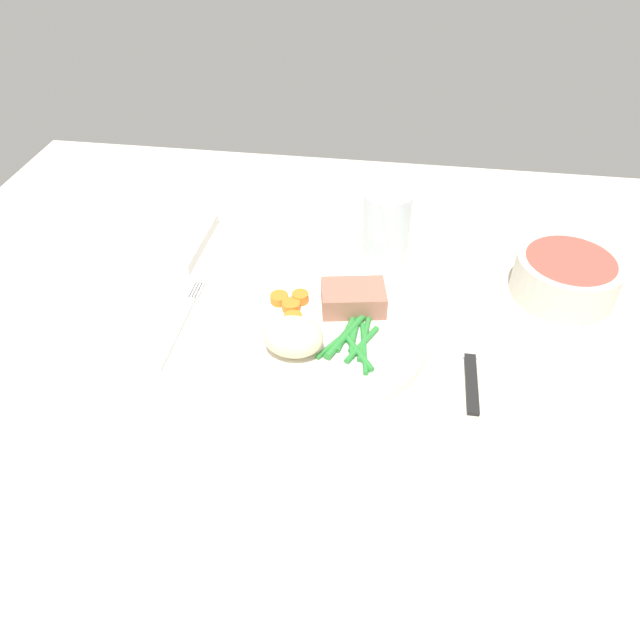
{
  "coord_description": "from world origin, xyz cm",
  "views": [
    {
      "loc": [
        6.38,
        -55.49,
        50.99
      ],
      "look_at": [
        -1.36,
        -2.61,
        4.6
      ],
      "focal_mm": 33.59,
      "sensor_mm": 36.0,
      "label": 1
    }
  ],
  "objects_px": {
    "water_glass": "(386,229)",
    "salad_bowl": "(566,275)",
    "dinner_plate": "(320,331)",
    "meat_portion": "(353,298)",
    "napkin": "(165,240)",
    "fork": "(180,323)",
    "knife": "(469,351)"
  },
  "relations": [
    {
      "from": "meat_portion",
      "to": "salad_bowl",
      "type": "relative_size",
      "value": 0.59
    },
    {
      "from": "water_glass",
      "to": "napkin",
      "type": "distance_m",
      "value": 0.32
    },
    {
      "from": "knife",
      "to": "water_glass",
      "type": "relative_size",
      "value": 2.08
    },
    {
      "from": "dinner_plate",
      "to": "salad_bowl",
      "type": "distance_m",
      "value": 0.33
    },
    {
      "from": "fork",
      "to": "knife",
      "type": "bearing_deg",
      "value": -3.83
    },
    {
      "from": "dinner_plate",
      "to": "knife",
      "type": "height_order",
      "value": "dinner_plate"
    },
    {
      "from": "meat_portion",
      "to": "napkin",
      "type": "bearing_deg",
      "value": 156.81
    },
    {
      "from": "dinner_plate",
      "to": "meat_portion",
      "type": "relative_size",
      "value": 3.37
    },
    {
      "from": "meat_portion",
      "to": "fork",
      "type": "distance_m",
      "value": 0.22
    },
    {
      "from": "water_glass",
      "to": "meat_portion",
      "type": "bearing_deg",
      "value": -101.6
    },
    {
      "from": "dinner_plate",
      "to": "knife",
      "type": "bearing_deg",
      "value": -0.92
    },
    {
      "from": "knife",
      "to": "napkin",
      "type": "relative_size",
      "value": 1.49
    },
    {
      "from": "water_glass",
      "to": "salad_bowl",
      "type": "xyz_separation_m",
      "value": [
        0.24,
        -0.06,
        -0.01
      ]
    },
    {
      "from": "meat_portion",
      "to": "napkin",
      "type": "xyz_separation_m",
      "value": [
        -0.29,
        0.12,
        -0.02
      ]
    },
    {
      "from": "meat_portion",
      "to": "fork",
      "type": "bearing_deg",
      "value": -168.25
    },
    {
      "from": "water_glass",
      "to": "salad_bowl",
      "type": "bearing_deg",
      "value": -13.63
    },
    {
      "from": "meat_portion",
      "to": "water_glass",
      "type": "distance_m",
      "value": 0.15
    },
    {
      "from": "fork",
      "to": "knife",
      "type": "height_order",
      "value": "knife"
    },
    {
      "from": "napkin",
      "to": "fork",
      "type": "bearing_deg",
      "value": -64.97
    },
    {
      "from": "dinner_plate",
      "to": "salad_bowl",
      "type": "relative_size",
      "value": 1.98
    },
    {
      "from": "dinner_plate",
      "to": "napkin",
      "type": "bearing_deg",
      "value": 146.95
    },
    {
      "from": "dinner_plate",
      "to": "knife",
      "type": "distance_m",
      "value": 0.18
    },
    {
      "from": "salad_bowl",
      "to": "fork",
      "type": "bearing_deg",
      "value": -164.63
    },
    {
      "from": "knife",
      "to": "salad_bowl",
      "type": "relative_size",
      "value": 1.55
    },
    {
      "from": "salad_bowl",
      "to": "napkin",
      "type": "xyz_separation_m",
      "value": [
        -0.55,
        0.04,
        -0.02
      ]
    },
    {
      "from": "fork",
      "to": "napkin",
      "type": "distance_m",
      "value": 0.18
    },
    {
      "from": "salad_bowl",
      "to": "napkin",
      "type": "height_order",
      "value": "salad_bowl"
    },
    {
      "from": "knife",
      "to": "water_glass",
      "type": "height_order",
      "value": "water_glass"
    },
    {
      "from": "meat_portion",
      "to": "napkin",
      "type": "distance_m",
      "value": 0.31
    },
    {
      "from": "fork",
      "to": "water_glass",
      "type": "distance_m",
      "value": 0.31
    },
    {
      "from": "water_glass",
      "to": "napkin",
      "type": "relative_size",
      "value": 0.72
    },
    {
      "from": "water_glass",
      "to": "fork",
      "type": "bearing_deg",
      "value": -141.86
    }
  ]
}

